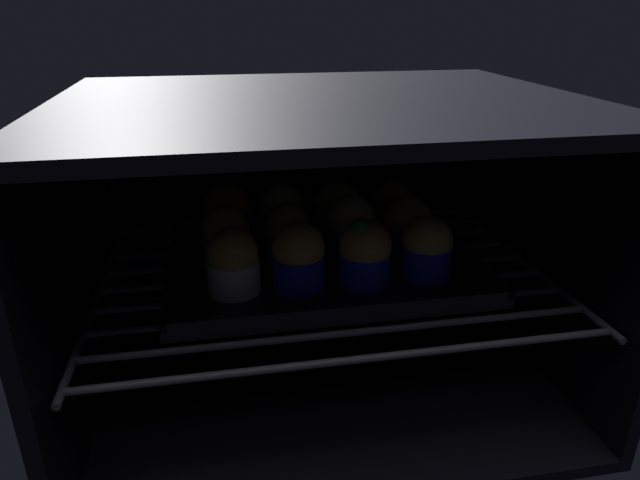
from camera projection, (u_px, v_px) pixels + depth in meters
oven_cavity at (316, 236)px, 73.50cm from camera, size 59.00×47.00×37.00cm
oven_rack at (322, 273)px, 70.97cm from camera, size 54.80×42.00×0.80cm
baking_tray at (320, 260)px, 72.01cm from camera, size 37.79×30.11×2.20cm
muffin_row0_col0 at (233, 262)px, 61.89cm from camera, size 5.89×5.89×7.58cm
muffin_row0_col1 at (299, 256)px, 62.93cm from camera, size 5.93×5.93×7.82cm
muffin_row0_col2 at (365, 253)px, 63.72cm from camera, size 6.06×6.06×8.18cm
muffin_row0_col3 at (427, 248)px, 65.73cm from camera, size 5.98×5.98×7.32cm
muffin_row1_col0 at (227, 237)px, 68.83cm from camera, size 5.89×5.89×7.39cm
muffin_row1_col1 at (288, 234)px, 69.88cm from camera, size 5.89×5.89×7.33cm
muffin_row1_col2 at (351, 226)px, 71.28cm from camera, size 6.12×6.12×8.02cm
muffin_row1_col3 at (407, 225)px, 72.42cm from camera, size 6.09×6.09×7.39cm
muffin_row2_col0 at (227, 213)px, 75.54cm from camera, size 6.47×6.47×7.98cm
muffin_row2_col1 at (282, 212)px, 76.82cm from camera, size 5.95×5.95×7.59cm
muffin_row2_col2 at (337, 209)px, 77.76cm from camera, size 6.41×6.41×7.61cm
muffin_row2_col3 at (393, 206)px, 79.36cm from camera, size 5.89×5.89×7.73cm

